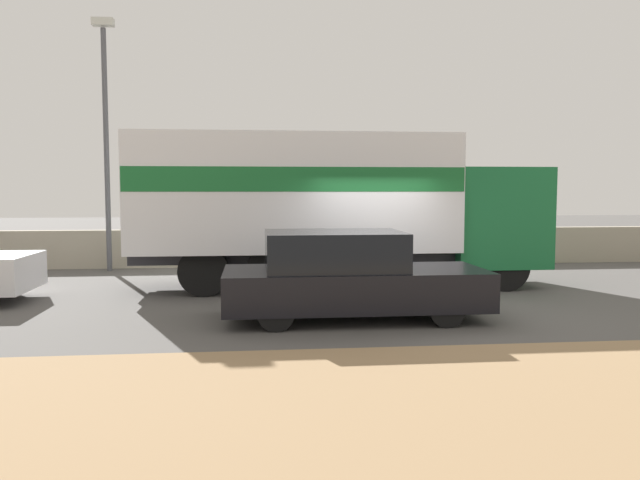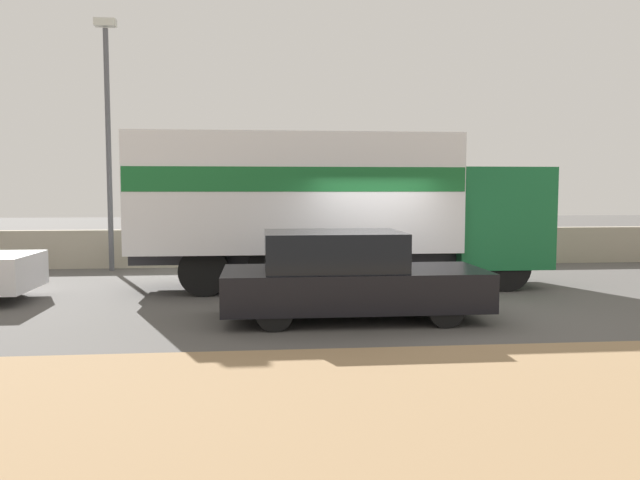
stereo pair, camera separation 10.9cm
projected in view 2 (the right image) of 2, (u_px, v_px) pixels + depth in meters
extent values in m
plane|color=#514F4C|center=(387.00, 309.00, 11.61)|extent=(80.00, 80.00, 0.00)
cube|color=#937551|center=(539.00, 448.00, 5.33)|extent=(60.00, 6.82, 0.04)
cube|color=#A39984|center=(340.00, 247.00, 18.33)|extent=(60.00, 0.35, 1.08)
cylinder|color=#4C4C51|center=(109.00, 151.00, 16.87)|extent=(0.14, 0.14, 6.51)
cube|color=beige|center=(105.00, 23.00, 16.59)|extent=(0.56, 0.28, 0.20)
cube|color=#196B38|center=(492.00, 217.00, 14.41)|extent=(2.12, 2.10, 2.24)
cube|color=black|center=(536.00, 197.00, 14.48)|extent=(0.06, 1.79, 0.98)
cube|color=#2D2D33|center=(294.00, 255.00, 14.04)|extent=(7.05, 1.35, 0.25)
cube|color=white|center=(294.00, 193.00, 13.92)|extent=(7.05, 2.46, 2.53)
cube|color=#19662D|center=(294.00, 180.00, 13.90)|extent=(7.02, 2.48, 0.51)
cylinder|color=black|center=(478.00, 258.00, 15.37)|extent=(1.05, 0.28, 1.05)
cylinder|color=black|center=(506.00, 267.00, 13.63)|extent=(1.05, 0.28, 1.05)
cylinder|color=black|center=(210.00, 261.00, 14.74)|extent=(1.05, 0.28, 1.05)
cylinder|color=black|center=(204.00, 271.00, 12.99)|extent=(1.05, 0.28, 1.05)
cylinder|color=black|center=(270.00, 261.00, 14.88)|extent=(1.05, 0.28, 1.05)
cylinder|color=black|center=(272.00, 270.00, 13.13)|extent=(1.05, 0.28, 1.05)
cube|color=black|center=(354.00, 288.00, 10.67)|extent=(4.44, 1.82, 0.65)
cube|color=black|center=(333.00, 250.00, 10.58)|extent=(2.31, 1.68, 0.65)
cylinder|color=black|center=(420.00, 293.00, 11.61)|extent=(0.59, 0.20, 0.59)
cylinder|color=black|center=(446.00, 309.00, 10.04)|extent=(0.59, 0.20, 0.59)
cylinder|color=black|center=(272.00, 296.00, 11.34)|extent=(0.59, 0.20, 0.59)
cylinder|color=black|center=(274.00, 313.00, 9.77)|extent=(0.59, 0.20, 0.59)
cylinder|color=black|center=(10.00, 280.00, 13.12)|extent=(0.65, 0.20, 0.65)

